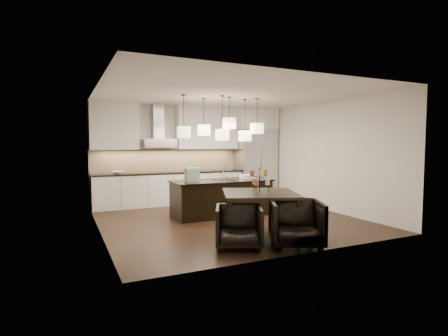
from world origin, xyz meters
name	(u,v)px	position (x,y,z in m)	size (l,w,h in m)	color
floor	(228,219)	(0.00, 0.00, -0.01)	(5.50, 5.50, 0.02)	black
ceiling	(228,94)	(0.00, 0.00, 2.81)	(5.50, 5.50, 0.02)	white
wall_back	(187,154)	(0.00, 2.76, 1.40)	(5.50, 0.02, 2.80)	silver
wall_front	(306,164)	(0.00, -2.76, 1.40)	(5.50, 0.02, 2.80)	silver
wall_left	(98,160)	(-2.76, 0.00, 1.40)	(0.02, 5.50, 2.80)	silver
wall_right	(324,156)	(2.76, 0.00, 1.40)	(0.02, 5.50, 2.80)	silver
refrigerator	(255,164)	(2.10, 2.38, 1.07)	(1.20, 0.72, 2.15)	#B7B7BA
fridge_panel	(256,119)	(2.10, 2.38, 2.47)	(1.26, 0.72, 0.65)	silver
lower_cabinets	(171,189)	(-0.62, 2.43, 0.44)	(4.21, 0.62, 0.88)	silver
countertop	(170,172)	(-0.62, 2.43, 0.90)	(4.21, 0.66, 0.04)	black
backsplash	(167,160)	(-0.62, 2.73, 1.24)	(4.21, 0.02, 0.63)	#D4BB8D
upper_cab_left	(114,126)	(-2.10, 2.57, 2.17)	(1.25, 0.35, 1.25)	silver
upper_cab_right	(207,128)	(0.55, 2.57, 2.17)	(1.86, 0.35, 1.25)	silver
hood_canopy	(159,143)	(-0.93, 2.48, 1.72)	(0.90, 0.52, 0.24)	#B7B7BA
hood_chimney	(158,122)	(-0.93, 2.59, 2.32)	(0.30, 0.28, 0.96)	#B7B7BA
fruit_bowl	(118,173)	(-2.06, 2.38, 0.95)	(0.26, 0.26, 0.06)	silver
island_body	(221,198)	(0.05, 0.45, 0.40)	(2.30, 0.92, 0.81)	black
island_top	(221,181)	(0.05, 0.45, 0.83)	(2.37, 0.99, 0.04)	black
faucet	(223,172)	(0.14, 0.55, 1.02)	(0.09, 0.22, 0.35)	silver
tote_bag	(192,175)	(-0.70, 0.43, 1.00)	(0.31, 0.17, 0.31)	#1A5425
food_container	(247,177)	(0.79, 0.53, 0.89)	(0.31, 0.22, 0.09)	silver
dining_table	(259,213)	(-0.04, -1.46, 0.40)	(1.34, 1.34, 0.80)	black
candelabra	(260,180)	(-0.04, -1.46, 1.04)	(0.39, 0.39, 0.47)	black
candle_a	(268,182)	(0.10, -1.52, 0.99)	(0.08, 0.08, 0.11)	beige
candle_b	(255,181)	(-0.06, -1.32, 0.99)	(0.08, 0.08, 0.11)	#C46826
candle_c	(257,183)	(-0.16, -1.55, 0.99)	(0.08, 0.08, 0.11)	#A55531
candle_d	(265,173)	(0.11, -1.42, 1.16)	(0.08, 0.08, 0.11)	#C46826
candle_e	(252,173)	(-0.16, -1.39, 1.16)	(0.08, 0.08, 0.11)	#A55531
candle_f	(262,174)	(-0.07, -1.60, 1.16)	(0.08, 0.08, 0.11)	beige
armchair_left	(239,226)	(-0.77, -2.03, 0.35)	(0.75, 0.77, 0.70)	black
armchair_right	(296,223)	(0.12, -2.39, 0.39)	(0.83, 0.86, 0.78)	black
pendant_a	(184,132)	(-0.88, 0.45, 1.97)	(0.24, 0.24, 0.26)	beige
pendant_b	(204,130)	(-0.25, 0.83, 2.03)	(0.24, 0.24, 0.26)	beige
pendant_c	(229,123)	(0.20, 0.35, 2.18)	(0.24, 0.24, 0.26)	beige
pendant_d	(245,136)	(0.75, 0.58, 1.90)	(0.24, 0.24, 0.26)	beige
pendant_e	(257,128)	(0.95, 0.34, 2.08)	(0.24, 0.24, 0.26)	beige
pendant_f	(222,135)	(-0.03, 0.23, 1.91)	(0.24, 0.24, 0.26)	beige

